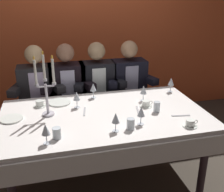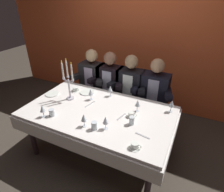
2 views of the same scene
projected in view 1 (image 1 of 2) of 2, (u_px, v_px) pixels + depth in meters
ground_plane at (105, 178)px, 2.80m from camera, size 12.00×12.00×0.00m
back_wall at (78, 25)px, 3.80m from camera, size 6.00×0.12×2.70m
dining_table at (105, 125)px, 2.57m from camera, size 1.94×1.14×0.74m
candelabra at (46, 90)px, 2.40m from camera, size 0.19×0.11×0.60m
dinner_plate_0 at (11, 119)px, 2.41m from camera, size 0.20×0.20×0.01m
dinner_plate_1 at (60, 102)px, 2.76m from camera, size 0.23×0.23×0.01m
wine_glass_0 at (171, 82)px, 3.02m from camera, size 0.07×0.07×0.16m
wine_glass_1 at (77, 96)px, 2.61m from camera, size 0.07×0.07×0.16m
wine_glass_2 at (93, 88)px, 2.85m from camera, size 0.07×0.07×0.16m
wine_glass_3 at (141, 112)px, 2.29m from camera, size 0.07×0.07×0.16m
wine_glass_4 at (116, 118)px, 2.17m from camera, size 0.07×0.07×0.16m
wine_glass_5 at (144, 90)px, 2.77m from camera, size 0.07×0.07×0.16m
wine_glass_6 at (46, 130)px, 1.99m from camera, size 0.07×0.07×0.16m
water_tumbler_0 at (157, 107)px, 2.55m from camera, size 0.06×0.06×0.10m
water_tumbler_1 at (57, 133)px, 2.09m from camera, size 0.07×0.07×0.09m
water_tumbler_2 at (131, 124)px, 2.23m from camera, size 0.07×0.07×0.10m
coffee_cup_0 at (190, 123)px, 2.28m from camera, size 0.13×0.12×0.06m
coffee_cup_1 at (146, 104)px, 2.67m from camera, size 0.13×0.12×0.06m
coffee_cup_2 at (40, 104)px, 2.67m from camera, size 0.13×0.12×0.06m
knife_0 at (84, 111)px, 2.56m from camera, size 0.05×0.19×0.01m
spoon_1 at (181, 116)px, 2.48m from camera, size 0.17×0.05×0.01m
fork_2 at (138, 110)px, 2.60m from camera, size 0.05×0.17×0.01m
seated_diner_0 at (37, 88)px, 3.19m from camera, size 0.63×0.48×1.24m
seated_diner_1 at (67, 85)px, 3.27m from camera, size 0.63×0.48×1.24m
seated_diner_2 at (97, 83)px, 3.35m from camera, size 0.63×0.48×1.24m
seated_diner_3 at (128, 80)px, 3.44m from camera, size 0.63×0.48×1.24m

